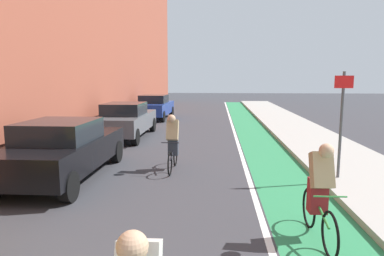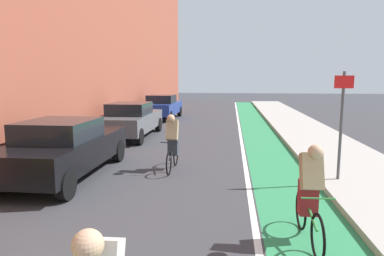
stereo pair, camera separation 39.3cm
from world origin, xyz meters
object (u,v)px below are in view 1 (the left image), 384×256
Objects in this scene: parked_sedan_gray at (126,120)px; parked_sedan_blue at (155,107)px; street_sign_post at (342,115)px; cyclist_trailing at (173,142)px; cyclist_mid at (320,192)px; parked_sedan_black at (63,148)px.

parked_sedan_blue is at bearing 90.01° from parked_sedan_gray.
parked_sedan_blue is 1.66× the size of street_sign_post.
cyclist_trailing reaches higher than parked_sedan_gray.
street_sign_post is at bearing -61.68° from parked_sedan_blue.
parked_sedan_blue is 14.75m from street_sign_post.
cyclist_trailing is at bearing 125.23° from cyclist_mid.
parked_sedan_blue is at bearing 118.32° from street_sign_post.
parked_sedan_blue is 12.40m from cyclist_trailing.
parked_sedan_black is at bearing -179.14° from street_sign_post.
parked_sedan_black is 2.89m from cyclist_trailing.
street_sign_post reaches higher than cyclist_trailing.
parked_sedan_black is 1.06× the size of parked_sedan_blue.
street_sign_post is (1.39, 3.19, 0.88)m from cyclist_mid.
street_sign_post is (6.98, -12.96, 0.91)m from parked_sedan_blue.
parked_sedan_blue is 2.49× the size of cyclist_mid.
street_sign_post reaches higher than parked_sedan_gray.
cyclist_trailing reaches higher than parked_sedan_blue.
street_sign_post is (6.98, 0.10, 0.91)m from parked_sedan_black.
parked_sedan_gray is at bearing -89.99° from parked_sedan_blue.
street_sign_post is (6.98, -6.05, 0.91)m from parked_sedan_gray.
cyclist_mid is (5.59, -9.24, 0.03)m from parked_sedan_gray.
parked_sedan_gray is (-0.00, 6.16, -0.00)m from parked_sedan_black.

